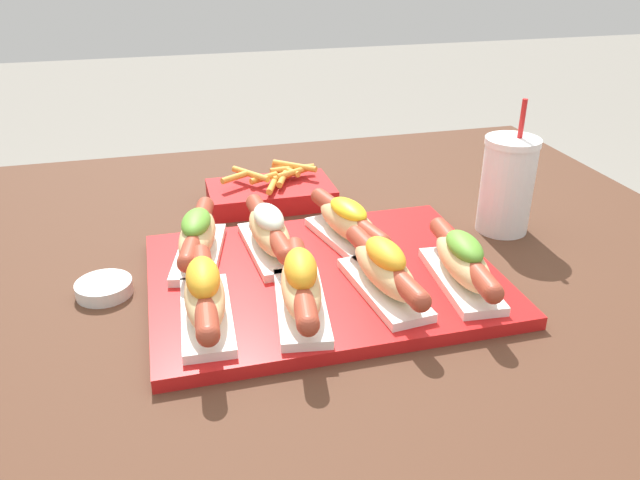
{
  "coord_description": "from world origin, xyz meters",
  "views": [
    {
      "loc": [
        -0.22,
        -0.82,
        1.19
      ],
      "look_at": [
        -0.02,
        -0.07,
        0.81
      ],
      "focal_mm": 35.0,
      "sensor_mm": 36.0,
      "label": 1
    }
  ],
  "objects_px": {
    "hot_dog_0": "(205,295)",
    "sauce_bowl": "(104,287)",
    "serving_tray": "(324,278)",
    "drink_cup": "(508,186)",
    "hot_dog_1": "(301,286)",
    "hot_dog_4": "(197,236)",
    "hot_dog_5": "(269,231)",
    "hot_dog_2": "(385,270)",
    "fries_basket": "(271,193)",
    "hot_dog_6": "(348,223)",
    "hot_dog_3": "(463,262)"
  },
  "relations": [
    {
      "from": "hot_dog_0",
      "to": "sauce_bowl",
      "type": "relative_size",
      "value": 2.83
    },
    {
      "from": "serving_tray",
      "to": "drink_cup",
      "type": "distance_m",
      "value": 0.35
    },
    {
      "from": "hot_dog_1",
      "to": "drink_cup",
      "type": "height_order",
      "value": "drink_cup"
    },
    {
      "from": "serving_tray",
      "to": "hot_dog_4",
      "type": "relative_size",
      "value": 2.26
    },
    {
      "from": "hot_dog_5",
      "to": "hot_dog_0",
      "type": "bearing_deg",
      "value": -124.83
    },
    {
      "from": "hot_dog_2",
      "to": "fries_basket",
      "type": "xyz_separation_m",
      "value": [
        -0.08,
        0.37,
        -0.03
      ]
    },
    {
      "from": "hot_dog_2",
      "to": "hot_dog_5",
      "type": "bearing_deg",
      "value": 129.41
    },
    {
      "from": "hot_dog_5",
      "to": "hot_dog_6",
      "type": "distance_m",
      "value": 0.12
    },
    {
      "from": "hot_dog_1",
      "to": "fries_basket",
      "type": "relative_size",
      "value": 0.97
    },
    {
      "from": "hot_dog_5",
      "to": "fries_basket",
      "type": "bearing_deg",
      "value": 78.82
    },
    {
      "from": "hot_dog_5",
      "to": "hot_dog_6",
      "type": "relative_size",
      "value": 1.02
    },
    {
      "from": "fries_basket",
      "to": "serving_tray",
      "type": "bearing_deg",
      "value": -86.62
    },
    {
      "from": "serving_tray",
      "to": "fries_basket",
      "type": "height_order",
      "value": "fries_basket"
    },
    {
      "from": "hot_dog_0",
      "to": "hot_dog_3",
      "type": "bearing_deg",
      "value": -0.1
    },
    {
      "from": "hot_dog_3",
      "to": "fries_basket",
      "type": "bearing_deg",
      "value": 116.54
    },
    {
      "from": "hot_dog_1",
      "to": "hot_dog_4",
      "type": "relative_size",
      "value": 1.01
    },
    {
      "from": "serving_tray",
      "to": "hot_dog_4",
      "type": "xyz_separation_m",
      "value": [
        -0.16,
        0.09,
        0.04
      ]
    },
    {
      "from": "hot_dog_0",
      "to": "hot_dog_4",
      "type": "xyz_separation_m",
      "value": [
        0.01,
        0.16,
        -0.0
      ]
    },
    {
      "from": "hot_dog_0",
      "to": "hot_dog_6",
      "type": "bearing_deg",
      "value": 34.3
    },
    {
      "from": "hot_dog_0",
      "to": "hot_dog_1",
      "type": "bearing_deg",
      "value": -4.71
    },
    {
      "from": "sauce_bowl",
      "to": "fries_basket",
      "type": "xyz_separation_m",
      "value": [
        0.28,
        0.25,
        0.01
      ]
    },
    {
      "from": "hot_dog_5",
      "to": "fries_basket",
      "type": "xyz_separation_m",
      "value": [
        0.04,
        0.22,
        -0.03
      ]
    },
    {
      "from": "hot_dog_4",
      "to": "drink_cup",
      "type": "height_order",
      "value": "drink_cup"
    },
    {
      "from": "drink_cup",
      "to": "hot_dog_3",
      "type": "bearing_deg",
      "value": -133.46
    },
    {
      "from": "hot_dog_0",
      "to": "drink_cup",
      "type": "height_order",
      "value": "drink_cup"
    },
    {
      "from": "hot_dog_2",
      "to": "hot_dog_6",
      "type": "xyz_separation_m",
      "value": [
        -0.0,
        0.15,
        -0.0
      ]
    },
    {
      "from": "hot_dog_4",
      "to": "drink_cup",
      "type": "bearing_deg",
      "value": 0.22
    },
    {
      "from": "hot_dog_6",
      "to": "hot_dog_5",
      "type": "bearing_deg",
      "value": -179.51
    },
    {
      "from": "hot_dog_1",
      "to": "hot_dog_2",
      "type": "distance_m",
      "value": 0.11
    },
    {
      "from": "hot_dog_1",
      "to": "hot_dog_5",
      "type": "height_order",
      "value": "hot_dog_1"
    },
    {
      "from": "hot_dog_4",
      "to": "hot_dog_6",
      "type": "xyz_separation_m",
      "value": [
        0.22,
        -0.01,
        -0.0
      ]
    },
    {
      "from": "hot_dog_2",
      "to": "hot_dog_3",
      "type": "height_order",
      "value": "hot_dog_2"
    },
    {
      "from": "hot_dog_6",
      "to": "hot_dog_3",
      "type": "bearing_deg",
      "value": -54.58
    },
    {
      "from": "hot_dog_5",
      "to": "drink_cup",
      "type": "bearing_deg",
      "value": 1.91
    },
    {
      "from": "hot_dog_1",
      "to": "hot_dog_6",
      "type": "relative_size",
      "value": 1.01
    },
    {
      "from": "hot_dog_0",
      "to": "fries_basket",
      "type": "relative_size",
      "value": 0.97
    },
    {
      "from": "sauce_bowl",
      "to": "fries_basket",
      "type": "bearing_deg",
      "value": 41.98
    },
    {
      "from": "hot_dog_0",
      "to": "hot_dog_5",
      "type": "relative_size",
      "value": 1.0
    },
    {
      "from": "hot_dog_2",
      "to": "drink_cup",
      "type": "xyz_separation_m",
      "value": [
        0.26,
        0.16,
        0.03
      ]
    },
    {
      "from": "hot_dog_2",
      "to": "sauce_bowl",
      "type": "xyz_separation_m",
      "value": [
        -0.36,
        0.12,
        -0.04
      ]
    },
    {
      "from": "fries_basket",
      "to": "drink_cup",
      "type": "bearing_deg",
      "value": -30.92
    },
    {
      "from": "hot_dog_3",
      "to": "fries_basket",
      "type": "height_order",
      "value": "hot_dog_3"
    },
    {
      "from": "drink_cup",
      "to": "hot_dog_4",
      "type": "bearing_deg",
      "value": -179.78
    },
    {
      "from": "hot_dog_3",
      "to": "sauce_bowl",
      "type": "height_order",
      "value": "hot_dog_3"
    },
    {
      "from": "hot_dog_1",
      "to": "hot_dog_0",
      "type": "bearing_deg",
      "value": 175.29
    },
    {
      "from": "hot_dog_4",
      "to": "hot_dog_5",
      "type": "bearing_deg",
      "value": -6.21
    },
    {
      "from": "hot_dog_0",
      "to": "hot_dog_4",
      "type": "height_order",
      "value": "hot_dog_0"
    },
    {
      "from": "hot_dog_4",
      "to": "serving_tray",
      "type": "bearing_deg",
      "value": -28.63
    },
    {
      "from": "sauce_bowl",
      "to": "drink_cup",
      "type": "relative_size",
      "value": 0.35
    },
    {
      "from": "serving_tray",
      "to": "hot_dog_5",
      "type": "xyz_separation_m",
      "value": [
        -0.06,
        0.08,
        0.04
      ]
    }
  ]
}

